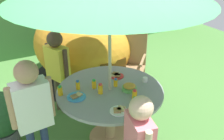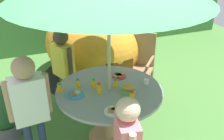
{
  "view_description": "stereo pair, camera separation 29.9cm",
  "coord_description": "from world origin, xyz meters",
  "px_view_note": "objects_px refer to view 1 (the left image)",
  "views": [
    {
      "loc": [
        -1.18,
        -2.31,
        2.35
      ],
      "look_at": [
        0.06,
        0.06,
        0.98
      ],
      "focal_mm": 40.23,
      "sensor_mm": 36.0,
      "label": 1
    },
    {
      "loc": [
        -0.9,
        -2.43,
        2.35
      ],
      "look_at": [
        0.06,
        0.06,
        0.98
      ],
      "focal_mm": 40.23,
      "sensor_mm": 36.0,
      "label": 2
    }
  ],
  "objects_px": {
    "child_in_white_shirt": "(32,105)",
    "plate_back_edge": "(76,97)",
    "plate_mid_right": "(116,75)",
    "juice_bottle_mid_left": "(78,85)",
    "cup_near": "(145,80)",
    "dome_tent": "(83,44)",
    "juice_bottle_center_front": "(94,84)",
    "garden_table": "(110,100)",
    "juice_bottle_front_edge": "(135,94)",
    "snack_bowl": "(129,87)",
    "juice_bottle_far_left": "(100,89)",
    "child_in_yellow_shirt": "(57,63)",
    "juice_bottle_near_right": "(134,102)",
    "plate_near_left": "(119,110)",
    "potted_plant": "(0,117)",
    "juice_bottle_center_back": "(60,91)",
    "juice_bottle_far_right": "(116,83)",
    "wooden_chair": "(130,60)",
    "child_in_pink_shirt": "(139,139)"
  },
  "relations": [
    {
      "from": "juice_bottle_mid_left",
      "to": "child_in_pink_shirt",
      "type": "bearing_deg",
      "value": -81.76
    },
    {
      "from": "cup_near",
      "to": "juice_bottle_front_edge",
      "type": "bearing_deg",
      "value": -141.09
    },
    {
      "from": "plate_back_edge",
      "to": "juice_bottle_center_front",
      "type": "distance_m",
      "value": 0.29
    },
    {
      "from": "child_in_white_shirt",
      "to": "juice_bottle_center_back",
      "type": "relative_size",
      "value": 11.44
    },
    {
      "from": "garden_table",
      "to": "plate_mid_right",
      "type": "height_order",
      "value": "plate_mid_right"
    },
    {
      "from": "dome_tent",
      "to": "child_in_yellow_shirt",
      "type": "relative_size",
      "value": 1.77
    },
    {
      "from": "juice_bottle_mid_left",
      "to": "cup_near",
      "type": "xyz_separation_m",
      "value": [
        0.82,
        -0.23,
        -0.02
      ]
    },
    {
      "from": "plate_back_edge",
      "to": "plate_mid_right",
      "type": "distance_m",
      "value": 0.69
    },
    {
      "from": "child_in_white_shirt",
      "to": "juice_bottle_mid_left",
      "type": "height_order",
      "value": "child_in_white_shirt"
    },
    {
      "from": "plate_near_left",
      "to": "juice_bottle_far_left",
      "type": "height_order",
      "value": "juice_bottle_far_left"
    },
    {
      "from": "snack_bowl",
      "to": "juice_bottle_far_left",
      "type": "height_order",
      "value": "juice_bottle_far_left"
    },
    {
      "from": "child_in_yellow_shirt",
      "to": "juice_bottle_front_edge",
      "type": "distance_m",
      "value": 1.31
    },
    {
      "from": "dome_tent",
      "to": "child_in_white_shirt",
      "type": "height_order",
      "value": "child_in_white_shirt"
    },
    {
      "from": "plate_back_edge",
      "to": "plate_near_left",
      "type": "distance_m",
      "value": 0.55
    },
    {
      "from": "garden_table",
      "to": "snack_bowl",
      "type": "height_order",
      "value": "snack_bowl"
    },
    {
      "from": "snack_bowl",
      "to": "juice_bottle_front_edge",
      "type": "relative_size",
      "value": 1.59
    },
    {
      "from": "snack_bowl",
      "to": "juice_bottle_mid_left",
      "type": "relative_size",
      "value": 1.53
    },
    {
      "from": "child_in_yellow_shirt",
      "to": "juice_bottle_center_front",
      "type": "height_order",
      "value": "child_in_yellow_shirt"
    },
    {
      "from": "juice_bottle_far_right",
      "to": "wooden_chair",
      "type": "bearing_deg",
      "value": 49.59
    },
    {
      "from": "wooden_chair",
      "to": "juice_bottle_near_right",
      "type": "bearing_deg",
      "value": -77.56
    },
    {
      "from": "plate_mid_right",
      "to": "juice_bottle_far_right",
      "type": "distance_m",
      "value": 0.26
    },
    {
      "from": "juice_bottle_center_front",
      "to": "garden_table",
      "type": "bearing_deg",
      "value": -38.58
    },
    {
      "from": "garden_table",
      "to": "juice_bottle_center_front",
      "type": "relative_size",
      "value": 11.35
    },
    {
      "from": "garden_table",
      "to": "child_in_yellow_shirt",
      "type": "bearing_deg",
      "value": 113.28
    },
    {
      "from": "garden_table",
      "to": "plate_back_edge",
      "type": "bearing_deg",
      "value": 176.71
    },
    {
      "from": "child_in_pink_shirt",
      "to": "garden_table",
      "type": "bearing_deg",
      "value": -0.0
    },
    {
      "from": "plate_mid_right",
      "to": "plate_near_left",
      "type": "distance_m",
      "value": 0.77
    },
    {
      "from": "plate_near_left",
      "to": "juice_bottle_mid_left",
      "type": "height_order",
      "value": "juice_bottle_mid_left"
    },
    {
      "from": "plate_near_left",
      "to": "juice_bottle_center_front",
      "type": "relative_size",
      "value": 1.65
    },
    {
      "from": "dome_tent",
      "to": "child_in_white_shirt",
      "type": "bearing_deg",
      "value": -132.75
    },
    {
      "from": "child_in_white_shirt",
      "to": "juice_bottle_near_right",
      "type": "relative_size",
      "value": 11.01
    },
    {
      "from": "plate_near_left",
      "to": "juice_bottle_front_edge",
      "type": "distance_m",
      "value": 0.31
    },
    {
      "from": "potted_plant",
      "to": "juice_bottle_near_right",
      "type": "xyz_separation_m",
      "value": [
        1.32,
        -0.98,
        0.4
      ]
    },
    {
      "from": "plate_mid_right",
      "to": "juice_bottle_near_right",
      "type": "relative_size",
      "value": 1.53
    },
    {
      "from": "wooden_chair",
      "to": "plate_back_edge",
      "type": "distance_m",
      "value": 1.61
    },
    {
      "from": "juice_bottle_center_back",
      "to": "garden_table",
      "type": "bearing_deg",
      "value": -15.7
    },
    {
      "from": "plate_back_edge",
      "to": "juice_bottle_center_front",
      "type": "relative_size",
      "value": 1.91
    },
    {
      "from": "juice_bottle_far_right",
      "to": "cup_near",
      "type": "distance_m",
      "value": 0.39
    },
    {
      "from": "snack_bowl",
      "to": "wooden_chair",
      "type": "bearing_deg",
      "value": 57.71
    },
    {
      "from": "child_in_white_shirt",
      "to": "juice_bottle_front_edge",
      "type": "height_order",
      "value": "child_in_white_shirt"
    },
    {
      "from": "juice_bottle_near_right",
      "to": "juice_bottle_center_back",
      "type": "relative_size",
      "value": 1.04
    },
    {
      "from": "child_in_white_shirt",
      "to": "plate_mid_right",
      "type": "bearing_deg",
      "value": 11.37
    },
    {
      "from": "child_in_white_shirt",
      "to": "garden_table",
      "type": "bearing_deg",
      "value": 0.0
    },
    {
      "from": "garden_table",
      "to": "juice_bottle_front_edge",
      "type": "distance_m",
      "value": 0.4
    },
    {
      "from": "juice_bottle_far_left",
      "to": "snack_bowl",
      "type": "bearing_deg",
      "value": -15.96
    },
    {
      "from": "dome_tent",
      "to": "juice_bottle_mid_left",
      "type": "xyz_separation_m",
      "value": [
        -0.7,
        -1.62,
        0.15
      ]
    },
    {
      "from": "child_in_white_shirt",
      "to": "dome_tent",
      "type": "bearing_deg",
      "value": 51.07
    },
    {
      "from": "child_in_white_shirt",
      "to": "plate_back_edge",
      "type": "xyz_separation_m",
      "value": [
        0.51,
        0.1,
        -0.11
      ]
    },
    {
      "from": "dome_tent",
      "to": "child_in_pink_shirt",
      "type": "relative_size",
      "value": 1.85
    },
    {
      "from": "juice_bottle_far_right",
      "to": "plate_mid_right",
      "type": "bearing_deg",
      "value": 59.39
    }
  ]
}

